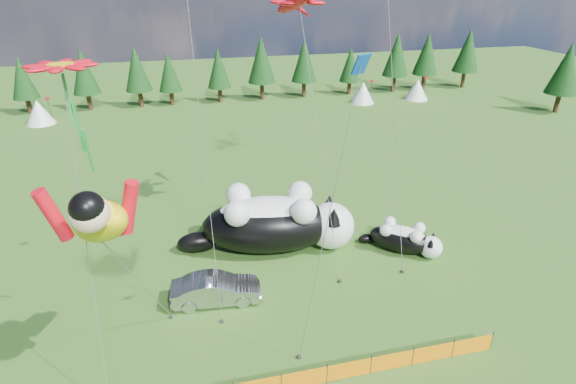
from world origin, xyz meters
name	(u,v)px	position (x,y,z in m)	size (l,w,h in m)	color
ground	(247,344)	(0.00, 0.00, 0.00)	(160.00, 160.00, 0.00)	#123409
tree_line	(193,73)	(0.00, 45.00, 4.00)	(90.00, 4.00, 8.00)	black
festival_tents	(283,97)	(11.00, 40.00, 1.40)	(50.00, 3.20, 2.80)	white
cat_large	(277,222)	(3.17, 7.83, 1.92)	(11.15, 5.24, 4.04)	black
cat_small	(405,239)	(10.89, 5.60, 0.91)	(4.51, 3.90, 1.91)	black
car	(216,289)	(-1.07, 3.48, 0.78)	(1.65, 4.73, 1.56)	#ACADB1
superhero_kite	(99,221)	(-5.12, -1.04, 8.00)	(6.40, 7.09, 10.73)	yellow
gecko_kite	(298,1)	(5.35, 11.46, 14.43)	(4.97, 11.44, 16.54)	red
flower_kite	(62,71)	(-5.85, 1.64, 12.77)	(3.23, 5.61, 13.38)	red
diamond_kite_a	(188,10)	(-1.18, 4.11, 14.51)	(0.80, 2.95, 16.23)	#0B42A8
diamond_kite_c	(357,82)	(3.98, -1.79, 12.58)	(2.47, 0.72, 13.92)	#0B42A8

